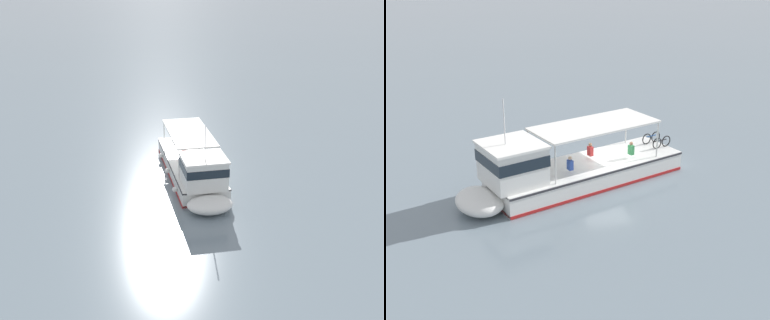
% 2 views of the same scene
% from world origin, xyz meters
% --- Properties ---
extents(ground_plane, '(400.00, 400.00, 0.00)m').
position_xyz_m(ground_plane, '(0.00, 0.00, 0.00)').
color(ground_plane, slate).
extents(ferry_main, '(7.26, 12.99, 5.32)m').
position_xyz_m(ferry_main, '(-1.12, 2.73, 1.02)').
color(ferry_main, white).
rests_on(ferry_main, ground).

